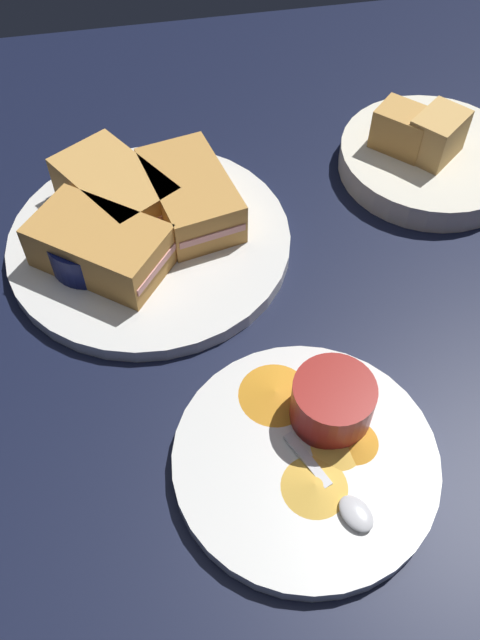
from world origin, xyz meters
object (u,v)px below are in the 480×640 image
sandwich_half_extra (100,246)px  plate_chips_companion (307,460)px  plate_sandwich_main (150,241)px  sandwich_half_near (190,195)px  bread_basket_rear (428,155)px  ramekin_dark_sauce (87,248)px  spoon_by_gravy_ramekin (345,500)px  spoon_by_dark_ramekin (148,248)px  ramekin_light_gravy (333,401)px  sandwich_half_far (115,191)px

sandwich_half_extra → plate_chips_companion: 28.80cm
plate_sandwich_main → sandwich_half_near: bearing=119.9°
plate_sandwich_main → bread_basket_rear: bread_basket_rear is taller
sandwich_half_extra → ramekin_dark_sauce: (-0.43, -1.34, -0.45)cm
plate_sandwich_main → sandwich_half_extra: sandwich_half_extra is taller
sandwich_half_extra → spoon_by_gravy_ramekin: bearing=30.1°
plate_sandwich_main → plate_chips_companion: 29.02cm
sandwich_half_near → bread_basket_rear: bread_basket_rear is taller
plate_chips_companion → sandwich_half_near: bearing=-170.2°
ramekin_dark_sauce → spoon_by_gravy_ramekin: ramekin_dark_sauce is taller
plate_chips_companion → ramekin_dark_sauce: bearing=-146.9°
spoon_by_dark_ramekin → spoon_by_gravy_ramekin: same height
plate_sandwich_main → sandwich_half_extra: (2.79, -4.85, 3.20)cm
sandwich_half_extra → spoon_by_gravy_ramekin: sandwich_half_extra is taller
sandwich_half_extra → spoon_by_dark_ramekin: 5.06cm
ramekin_dark_sauce → plate_chips_companion: size_ratio=0.35×
sandwich_half_extra → plate_chips_companion: sandwich_half_extra is taller
sandwich_half_near → ramekin_light_gravy: bearing=16.5°
sandwich_half_extra → spoon_by_gravy_ramekin: (28.80, 16.71, -2.04)cm
ramekin_dark_sauce → spoon_by_dark_ramekin: ramekin_dark_sauce is taller
spoon_by_dark_ramekin → ramekin_light_gravy: 25.64cm
sandwich_half_near → spoon_by_dark_ramekin: size_ratio=1.45×
sandwich_half_far → sandwich_half_extra: (7.64, -2.06, 0.00)cm
plate_chips_companion → bread_basket_rear: (-33.48, 22.82, 1.35)cm
sandwich_half_far → bread_basket_rear: size_ratio=0.72×
ramekin_dark_sauce → spoon_by_gravy_ramekin: size_ratio=0.80×
ramekin_dark_sauce → plate_sandwich_main: bearing=110.9°
sandwich_half_near → ramekin_dark_sauce: (5.15, -11.04, -0.45)cm
sandwich_half_extra → plate_chips_companion: (24.44, 14.88, -3.20)cm
spoon_by_dark_ramekin → plate_chips_companion: 27.32cm
spoon_by_dark_ramekin → bread_basket_rear: size_ratio=0.48×
sandwich_half_far → bread_basket_rear: (-1.40, 35.63, -1.85)cm
sandwich_half_extra → sandwich_half_near: bearing=119.9°
bread_basket_rear → sandwich_half_far: bearing=-87.8°
sandwich_half_far → spoon_by_dark_ramekin: 7.54cm
spoon_by_dark_ramekin → ramekin_light_gravy: (21.98, 13.06, 1.97)cm
sandwich_half_near → ramekin_light_gravy: sandwich_half_near is taller
sandwich_half_extra → ramekin_dark_sauce: 1.48cm
sandwich_half_far → spoon_by_dark_ramekin: (6.81, 2.49, -2.04)cm
plate_sandwich_main → ramekin_dark_sauce: bearing=-69.1°
spoon_by_dark_ramekin → plate_chips_companion: bearing=22.2°
ramekin_dark_sauce → bread_basket_rear: bearing=102.4°
plate_chips_companion → ramekin_light_gravy: ramekin_light_gravy is taller
sandwich_half_far → spoon_by_gravy_ramekin: bearing=21.9°
sandwich_half_near → ramekin_dark_sauce: sandwich_half_near is taller
ramekin_dark_sauce → sandwich_half_far: bearing=154.7°
sandwich_half_near → bread_basket_rear: (-3.46, 28.00, -1.85)cm
sandwich_half_far → sandwich_half_extra: 7.91cm
sandwich_half_extra → ramekin_light_gravy: 27.53cm
ramekin_dark_sauce → plate_chips_companion: (24.87, 16.22, -2.75)cm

